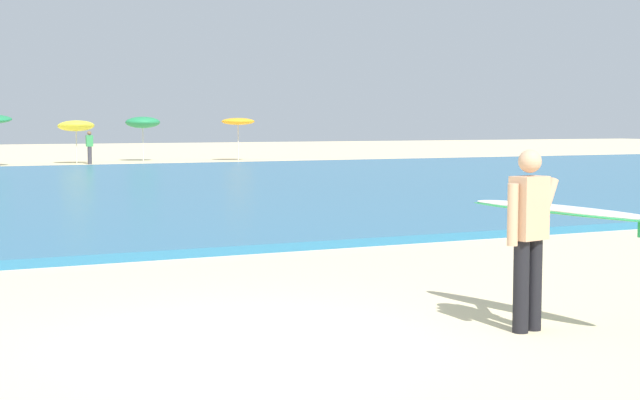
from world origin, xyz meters
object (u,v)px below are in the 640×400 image
(beachgoer_near_row_left, at_px, (90,146))
(surfer_with_board, at_px, (545,222))
(beach_umbrella_4, at_px, (76,126))
(beach_umbrella_5, at_px, (143,122))
(beach_umbrella_6, at_px, (238,122))

(beachgoer_near_row_left, bearing_deg, surfer_with_board, -94.68)
(beach_umbrella_4, bearing_deg, beach_umbrella_5, 22.60)
(beach_umbrella_4, height_order, beach_umbrella_5, beach_umbrella_5)
(beachgoer_near_row_left, bearing_deg, beach_umbrella_6, 6.56)
(beachgoer_near_row_left, bearing_deg, beach_umbrella_5, 35.91)
(surfer_with_board, distance_m, beach_umbrella_4, 38.40)
(surfer_with_board, distance_m, beach_umbrella_6, 39.97)
(beach_umbrella_4, bearing_deg, surfer_with_board, -93.88)
(beach_umbrella_6, distance_m, beachgoer_near_row_left, 8.04)
(surfer_with_board, xyz_separation_m, beach_umbrella_4, (2.60, 38.30, 0.79))
(beach_umbrella_4, distance_m, beach_umbrella_6, 8.37)
(surfer_with_board, height_order, beach_umbrella_6, beach_umbrella_6)
(surfer_with_board, height_order, beach_umbrella_4, beach_umbrella_4)
(beach_umbrella_6, relative_size, beachgoer_near_row_left, 1.41)
(surfer_with_board, distance_m, beachgoer_near_row_left, 37.64)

